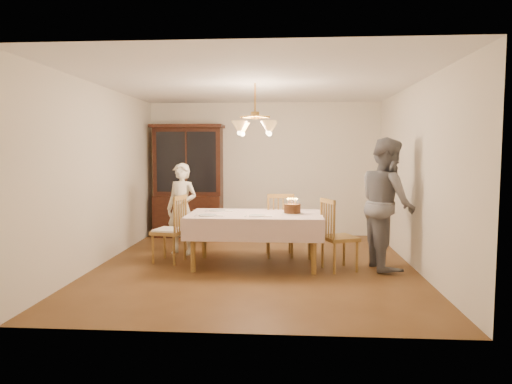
# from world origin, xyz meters

# --- Properties ---
(ground) EXTENTS (5.00, 5.00, 0.00)m
(ground) POSITION_xyz_m (0.00, 0.00, 0.00)
(ground) COLOR #513117
(ground) RESTS_ON ground
(room_shell) EXTENTS (5.00, 5.00, 5.00)m
(room_shell) POSITION_xyz_m (0.00, 0.00, 1.58)
(room_shell) COLOR white
(room_shell) RESTS_ON ground
(dining_table) EXTENTS (1.90, 1.10, 0.76)m
(dining_table) POSITION_xyz_m (0.00, 0.00, 0.68)
(dining_table) COLOR brown
(dining_table) RESTS_ON ground
(china_hutch) EXTENTS (1.38, 0.54, 2.16)m
(china_hutch) POSITION_xyz_m (-1.46, 2.25, 1.04)
(china_hutch) COLOR black
(china_hutch) RESTS_ON ground
(chair_far_side) EXTENTS (0.48, 0.46, 1.00)m
(chair_far_side) POSITION_xyz_m (0.34, 0.62, 0.44)
(chair_far_side) COLOR brown
(chair_far_side) RESTS_ON ground
(chair_left_end) EXTENTS (0.51, 0.52, 1.00)m
(chair_left_end) POSITION_xyz_m (-1.29, 0.13, 0.45)
(chair_left_end) COLOR brown
(chair_left_end) RESTS_ON ground
(chair_right_end) EXTENTS (0.55, 0.56, 1.00)m
(chair_right_end) POSITION_xyz_m (1.18, -0.18, 0.44)
(chair_right_end) COLOR brown
(chair_right_end) RESTS_ON ground
(elderly_woman) EXTENTS (0.62, 0.52, 1.46)m
(elderly_woman) POSITION_xyz_m (-1.22, 0.67, 0.73)
(elderly_woman) COLOR white
(elderly_woman) RESTS_ON ground
(adult_in_grey) EXTENTS (0.81, 0.98, 1.84)m
(adult_in_grey) POSITION_xyz_m (1.86, -0.00, 0.92)
(adult_in_grey) COLOR slate
(adult_in_grey) RESTS_ON ground
(birthday_cake) EXTENTS (0.30, 0.30, 0.23)m
(birthday_cake) POSITION_xyz_m (0.53, -0.02, 0.83)
(birthday_cake) COLOR white
(birthday_cake) RESTS_ON dining_table
(place_setting_near_left) EXTENTS (0.40, 0.25, 0.02)m
(place_setting_near_left) POSITION_xyz_m (-0.62, -0.28, 0.77)
(place_setting_near_left) COLOR white
(place_setting_near_left) RESTS_ON dining_table
(place_setting_near_right) EXTENTS (0.38, 0.23, 0.02)m
(place_setting_near_right) POSITION_xyz_m (0.06, -0.29, 0.77)
(place_setting_near_right) COLOR white
(place_setting_near_right) RESTS_ON dining_table
(place_setting_far_left) EXTENTS (0.41, 0.26, 0.02)m
(place_setting_far_left) POSITION_xyz_m (-0.56, 0.24, 0.77)
(place_setting_far_left) COLOR white
(place_setting_far_left) RESTS_ON dining_table
(chandelier) EXTENTS (0.62, 0.62, 0.73)m
(chandelier) POSITION_xyz_m (-0.00, -0.00, 1.98)
(chandelier) COLOR #BF8C3F
(chandelier) RESTS_ON ground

